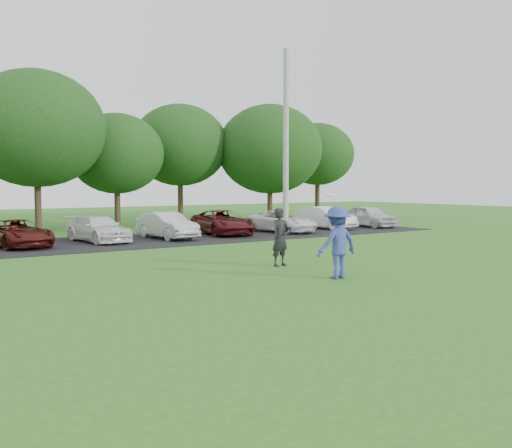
% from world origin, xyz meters
% --- Properties ---
extents(ground, '(100.00, 100.00, 0.00)m').
position_xyz_m(ground, '(0.00, 0.00, 0.00)').
color(ground, '#2A6E1F').
rests_on(ground, ground).
extents(parking_lot, '(32.00, 6.50, 0.03)m').
position_xyz_m(parking_lot, '(0.00, 13.00, 0.01)').
color(parking_lot, black).
rests_on(parking_lot, ground).
extents(utility_pole, '(0.28, 0.28, 9.07)m').
position_xyz_m(utility_pole, '(7.44, 11.82, 4.53)').
color(utility_pole, '#ACACA6').
rests_on(utility_pole, ground).
extents(frisbee_player, '(1.25, 0.74, 2.27)m').
position_xyz_m(frisbee_player, '(0.61, 0.57, 0.96)').
color(frisbee_player, '#38449E').
rests_on(frisbee_player, ground).
extents(camera_bystander, '(0.72, 0.54, 1.77)m').
position_xyz_m(camera_bystander, '(0.71, 3.23, 0.89)').
color(camera_bystander, black).
rests_on(camera_bystander, ground).
extents(parked_cars, '(30.64, 4.91, 1.25)m').
position_xyz_m(parked_cars, '(0.53, 13.07, 0.61)').
color(parked_cars, silver).
rests_on(parked_cars, parking_lot).
extents(tree_row, '(42.39, 9.85, 8.64)m').
position_xyz_m(tree_row, '(1.51, 22.76, 4.91)').
color(tree_row, '#38281C').
rests_on(tree_row, ground).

